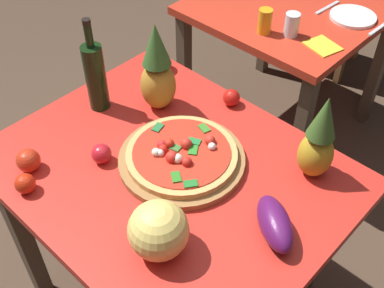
% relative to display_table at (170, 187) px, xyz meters
% --- Properties ---
extents(ground_plane, '(10.00, 10.00, 0.00)m').
position_rel_display_table_xyz_m(ground_plane, '(0.00, 0.00, -0.68)').
color(ground_plane, '#4C3828').
extents(display_table, '(1.14, 0.91, 0.78)m').
position_rel_display_table_xyz_m(display_table, '(0.00, 0.00, 0.00)').
color(display_table, brown).
rests_on(display_table, ground_plane).
extents(background_table, '(0.87, 0.89, 0.78)m').
position_rel_display_table_xyz_m(background_table, '(-0.35, 1.21, -0.02)').
color(background_table, brown).
rests_on(background_table, ground_plane).
extents(dining_chair, '(0.47, 0.47, 0.85)m').
position_rel_display_table_xyz_m(dining_chair, '(-0.46, 1.88, -0.20)').
color(dining_chair, olive).
rests_on(dining_chair, ground_plane).
extents(pizza_board, '(0.42, 0.42, 0.02)m').
position_rel_display_table_xyz_m(pizza_board, '(0.01, 0.05, 0.11)').
color(pizza_board, olive).
rests_on(pizza_board, display_table).
extents(pizza, '(0.37, 0.37, 0.06)m').
position_rel_display_table_xyz_m(pizza, '(0.01, 0.05, 0.14)').
color(pizza, tan).
rests_on(pizza, pizza_board).
extents(wine_bottle, '(0.08, 0.08, 0.37)m').
position_rel_display_table_xyz_m(wine_bottle, '(-0.42, 0.05, 0.24)').
color(wine_bottle, black).
rests_on(wine_bottle, display_table).
extents(pineapple_left, '(0.13, 0.13, 0.35)m').
position_rel_display_table_xyz_m(pineapple_left, '(-0.26, 0.20, 0.25)').
color(pineapple_left, '#BA862B').
rests_on(pineapple_left, display_table).
extents(pineapple_right, '(0.11, 0.11, 0.31)m').
position_rel_display_table_xyz_m(pineapple_right, '(0.35, 0.31, 0.24)').
color(pineapple_right, gold).
rests_on(pineapple_right, display_table).
extents(melon, '(0.17, 0.17, 0.17)m').
position_rel_display_table_xyz_m(melon, '(0.20, -0.24, 0.19)').
color(melon, '#EDD066').
rests_on(melon, display_table).
extents(bell_pepper, '(0.08, 0.08, 0.09)m').
position_rel_display_table_xyz_m(bell_pepper, '(-0.43, 0.37, 0.14)').
color(bell_pepper, red).
rests_on(bell_pepper, display_table).
extents(eggplant, '(0.21, 0.19, 0.09)m').
position_rel_display_table_xyz_m(eggplant, '(0.41, 0.02, 0.14)').
color(eggplant, '#521550').
rests_on(eggplant, display_table).
extents(tomato_near_board, '(0.07, 0.07, 0.07)m').
position_rel_display_table_xyz_m(tomato_near_board, '(-0.19, -0.13, 0.13)').
color(tomato_near_board, red).
rests_on(tomato_near_board, display_table).
extents(tomato_beside_pepper, '(0.08, 0.08, 0.08)m').
position_rel_display_table_xyz_m(tomato_beside_pepper, '(-0.33, -0.32, 0.14)').
color(tomato_beside_pepper, red).
rests_on(tomato_beside_pepper, display_table).
extents(tomato_at_corner, '(0.07, 0.07, 0.07)m').
position_rel_display_table_xyz_m(tomato_at_corner, '(-0.06, 0.40, 0.13)').
color(tomato_at_corner, red).
rests_on(tomato_at_corner, display_table).
extents(tomato_by_bottle, '(0.07, 0.07, 0.07)m').
position_rel_display_table_xyz_m(tomato_by_bottle, '(-0.26, -0.38, 0.13)').
color(tomato_by_bottle, red).
rests_on(tomato_by_bottle, display_table).
extents(drinking_glass_juice, '(0.06, 0.06, 0.11)m').
position_rel_display_table_xyz_m(drinking_glass_juice, '(-0.29, 0.90, 0.16)').
color(drinking_glass_juice, orange).
rests_on(drinking_glass_juice, background_table).
extents(drinking_glass_water, '(0.07, 0.07, 0.11)m').
position_rel_display_table_xyz_m(drinking_glass_water, '(-0.19, 0.96, 0.15)').
color(drinking_glass_water, silver).
rests_on(drinking_glass_water, background_table).
extents(dinner_plate, '(0.22, 0.22, 0.02)m').
position_rel_display_table_xyz_m(dinner_plate, '(-0.06, 1.29, 0.11)').
color(dinner_plate, white).
rests_on(dinner_plate, background_table).
extents(fork_utensil, '(0.03, 0.18, 0.01)m').
position_rel_display_table_xyz_m(fork_utensil, '(-0.20, 1.29, 0.10)').
color(fork_utensil, silver).
rests_on(fork_utensil, background_table).
extents(knife_utensil, '(0.02, 0.18, 0.01)m').
position_rel_display_table_xyz_m(knife_utensil, '(0.08, 1.29, 0.10)').
color(knife_utensil, silver).
rests_on(knife_utensil, background_table).
extents(napkin_folded, '(0.17, 0.15, 0.01)m').
position_rel_display_table_xyz_m(napkin_folded, '(-0.03, 0.98, 0.10)').
color(napkin_folded, yellow).
rests_on(napkin_folded, background_table).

